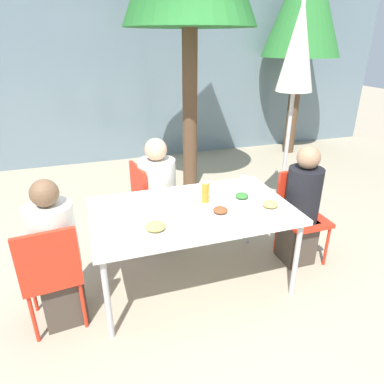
% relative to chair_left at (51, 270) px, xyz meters
% --- Properties ---
extents(ground_plane, '(24.00, 24.00, 0.00)m').
position_rel_chair_left_xyz_m(ground_plane, '(1.11, 0.20, -0.52)').
color(ground_plane, tan).
extents(building_facade, '(10.00, 0.20, 3.00)m').
position_rel_chair_left_xyz_m(building_facade, '(1.11, 3.94, 0.98)').
color(building_facade, slate).
rests_on(building_facade, ground).
extents(dining_table, '(1.64, 0.98, 0.73)m').
position_rel_chair_left_xyz_m(dining_table, '(1.11, 0.20, 0.17)').
color(dining_table, white).
rests_on(dining_table, ground).
extents(chair_left, '(0.44, 0.44, 0.88)m').
position_rel_chair_left_xyz_m(chair_left, '(0.00, 0.00, 0.00)').
color(chair_left, red).
rests_on(chair_left, ground).
extents(person_left, '(0.33, 0.33, 1.17)m').
position_rel_chair_left_xyz_m(person_left, '(0.04, 0.08, 0.04)').
color(person_left, '#473D33').
rests_on(person_left, ground).
extents(chair_right, '(0.40, 0.40, 0.88)m').
position_rel_chair_left_xyz_m(chair_right, '(2.24, 0.28, 0.00)').
color(chair_right, red).
rests_on(chair_right, ground).
extents(person_right, '(0.31, 0.31, 1.17)m').
position_rel_chair_left_xyz_m(person_right, '(2.19, 0.20, 0.04)').
color(person_right, '#473D33').
rests_on(person_right, ground).
extents(chair_far, '(0.46, 0.46, 0.88)m').
position_rel_chair_left_xyz_m(chair_far, '(0.90, 0.97, 0.00)').
color(chair_far, red).
rests_on(chair_far, ground).
extents(person_far, '(0.39, 0.39, 1.15)m').
position_rel_chair_left_xyz_m(person_far, '(0.99, 0.94, 0.02)').
color(person_far, black).
rests_on(person_far, ground).
extents(closed_umbrella, '(0.39, 0.39, 2.40)m').
position_rel_chair_left_xyz_m(closed_umbrella, '(2.54, 1.07, 1.32)').
color(closed_umbrella, '#333333').
rests_on(closed_umbrella, ground).
extents(plate_0, '(0.21, 0.21, 0.06)m').
position_rel_chair_left_xyz_m(plate_0, '(1.58, 0.23, 0.24)').
color(plate_0, white).
rests_on(plate_0, dining_table).
extents(plate_1, '(0.21, 0.21, 0.06)m').
position_rel_chair_left_xyz_m(plate_1, '(1.30, 0.03, 0.24)').
color(plate_1, white).
rests_on(plate_1, dining_table).
extents(plate_2, '(0.27, 0.27, 0.07)m').
position_rel_chair_left_xyz_m(plate_2, '(0.75, -0.07, 0.25)').
color(plate_2, white).
rests_on(plate_2, dining_table).
extents(plate_3, '(0.23, 0.23, 0.07)m').
position_rel_chair_left_xyz_m(plate_3, '(1.73, -0.00, 0.24)').
color(plate_3, white).
rests_on(plate_3, dining_table).
extents(bottle, '(0.06, 0.06, 0.19)m').
position_rel_chair_left_xyz_m(bottle, '(1.26, 0.28, 0.31)').
color(bottle, '#B7751E').
rests_on(bottle, dining_table).
extents(drinking_cup, '(0.07, 0.07, 0.10)m').
position_rel_chair_left_xyz_m(drinking_cup, '(1.72, 0.49, 0.27)').
color(drinking_cup, white).
rests_on(drinking_cup, dining_table).
extents(salad_bowl, '(0.17, 0.17, 0.06)m').
position_rel_chair_left_xyz_m(salad_bowl, '(1.38, 0.52, 0.25)').
color(salad_bowl, white).
rests_on(salad_bowl, dining_table).
extents(tree_behind_right, '(1.33, 1.33, 3.54)m').
position_rel_chair_left_xyz_m(tree_behind_right, '(4.10, 3.32, 2.08)').
color(tree_behind_right, brown).
rests_on(tree_behind_right, ground).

